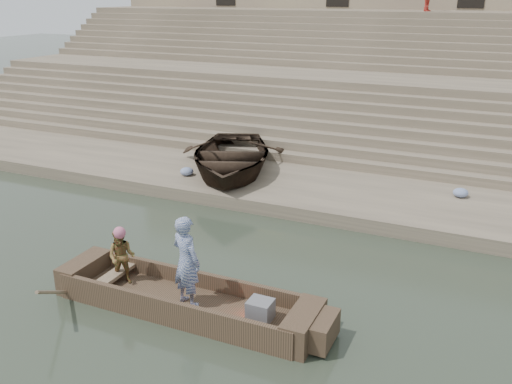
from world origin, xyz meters
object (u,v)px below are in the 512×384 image
Objects in this scene: rowing_man at (122,257)px; beached_rowboat at (230,156)px; television at (260,310)px; standing_man at (186,261)px; main_rowboat at (185,305)px.

beached_rowboat is at bearing 79.60° from rowing_man.
television is at bearing -80.75° from beached_rowboat.
standing_man is 1.70m from television.
standing_man is at bearing -90.46° from beached_rowboat.
rowing_man is 0.23× the size of beached_rowboat.
standing_man reaches higher than beached_rowboat.
television is (1.53, 0.08, -0.74)m from standing_man.
rowing_man is (-1.57, 0.09, 0.72)m from main_rowboat.
rowing_man is 3.26m from television.
standing_man is 1.54× the size of rowing_man.
main_rowboat is 0.93× the size of beached_rowboat.
television is at bearing -21.00° from rowing_man.
rowing_man is at bearing -102.32° from beached_rowboat.
beached_rowboat is (-2.88, 7.53, -0.21)m from standing_man.
standing_man is 8.06m from beached_rowboat.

